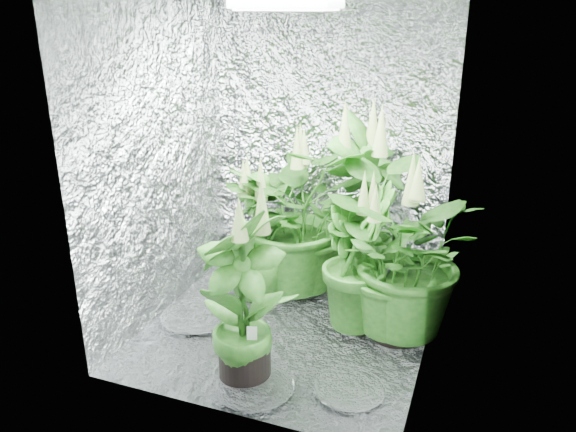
{
  "coord_description": "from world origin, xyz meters",
  "views": [
    {
      "loc": [
        1.02,
        -2.72,
        1.81
      ],
      "look_at": [
        0.01,
        0.0,
        0.71
      ],
      "focal_mm": 35.0,
      "sensor_mm": 36.0,
      "label": 1
    }
  ],
  "objects_px": {
    "plant_d": "(259,234)",
    "plant_c": "(359,260)",
    "plant_a": "(300,216)",
    "grow_lamp": "(287,1)",
    "plant_b": "(365,207)",
    "plant_f": "(243,297)",
    "circulation_fan": "(392,304)",
    "plant_e": "(401,257)"
  },
  "relations": [
    {
      "from": "plant_c",
      "to": "plant_f",
      "type": "relative_size",
      "value": 0.9
    },
    {
      "from": "grow_lamp",
      "to": "plant_d",
      "type": "height_order",
      "value": "grow_lamp"
    },
    {
      "from": "plant_c",
      "to": "plant_f",
      "type": "bearing_deg",
      "value": -119.76
    },
    {
      "from": "plant_d",
      "to": "plant_c",
      "type": "bearing_deg",
      "value": -12.53
    },
    {
      "from": "grow_lamp",
      "to": "plant_f",
      "type": "bearing_deg",
      "value": -92.64
    },
    {
      "from": "grow_lamp",
      "to": "plant_c",
      "type": "bearing_deg",
      "value": 23.49
    },
    {
      "from": "plant_e",
      "to": "plant_f",
      "type": "bearing_deg",
      "value": -133.41
    },
    {
      "from": "plant_f",
      "to": "plant_b",
      "type": "bearing_deg",
      "value": 74.55
    },
    {
      "from": "circulation_fan",
      "to": "plant_d",
      "type": "bearing_deg",
      "value": -177.57
    },
    {
      "from": "plant_a",
      "to": "plant_c",
      "type": "distance_m",
      "value": 0.58
    },
    {
      "from": "plant_f",
      "to": "plant_a",
      "type": "bearing_deg",
      "value": 93.85
    },
    {
      "from": "plant_a",
      "to": "plant_c",
      "type": "xyz_separation_m",
      "value": [
        0.48,
        -0.33,
        -0.09
      ]
    },
    {
      "from": "plant_a",
      "to": "plant_b",
      "type": "distance_m",
      "value": 0.43
    },
    {
      "from": "plant_e",
      "to": "grow_lamp",
      "type": "bearing_deg",
      "value": -167.39
    },
    {
      "from": "grow_lamp",
      "to": "circulation_fan",
      "type": "xyz_separation_m",
      "value": [
        0.58,
        0.21,
        -1.66
      ]
    },
    {
      "from": "plant_d",
      "to": "plant_f",
      "type": "xyz_separation_m",
      "value": [
        0.28,
        -0.86,
        0.04
      ]
    },
    {
      "from": "plant_b",
      "to": "plant_d",
      "type": "bearing_deg",
      "value": -152.29
    },
    {
      "from": "plant_a",
      "to": "plant_f",
      "type": "bearing_deg",
      "value": -86.15
    },
    {
      "from": "grow_lamp",
      "to": "plant_d",
      "type": "distance_m",
      "value": 1.46
    },
    {
      "from": "plant_a",
      "to": "plant_b",
      "type": "bearing_deg",
      "value": 20.54
    },
    {
      "from": "circulation_fan",
      "to": "plant_f",
      "type": "bearing_deg",
      "value": -119.32
    },
    {
      "from": "grow_lamp",
      "to": "plant_d",
      "type": "relative_size",
      "value": 0.52
    },
    {
      "from": "plant_c",
      "to": "circulation_fan",
      "type": "distance_m",
      "value": 0.34
    },
    {
      "from": "plant_d",
      "to": "plant_e",
      "type": "xyz_separation_m",
      "value": [
        0.93,
        -0.18,
        0.06
      ]
    },
    {
      "from": "plant_a",
      "to": "plant_d",
      "type": "relative_size",
      "value": 1.22
    },
    {
      "from": "plant_b",
      "to": "plant_f",
      "type": "height_order",
      "value": "plant_b"
    },
    {
      "from": "plant_e",
      "to": "circulation_fan",
      "type": "distance_m",
      "value": 0.34
    },
    {
      "from": "plant_b",
      "to": "plant_f",
      "type": "relative_size",
      "value": 1.21
    },
    {
      "from": "grow_lamp",
      "to": "plant_a",
      "type": "relative_size",
      "value": 0.43
    },
    {
      "from": "grow_lamp",
      "to": "plant_c",
      "type": "relative_size",
      "value": 0.53
    },
    {
      "from": "plant_b",
      "to": "plant_e",
      "type": "height_order",
      "value": "plant_b"
    },
    {
      "from": "plant_e",
      "to": "plant_f",
      "type": "height_order",
      "value": "plant_e"
    },
    {
      "from": "plant_c",
      "to": "circulation_fan",
      "type": "height_order",
      "value": "plant_c"
    },
    {
      "from": "plant_e",
      "to": "plant_c",
      "type": "bearing_deg",
      "value": 173.71
    },
    {
      "from": "plant_c",
      "to": "plant_d",
      "type": "xyz_separation_m",
      "value": [
        -0.69,
        0.15,
        0.0
      ]
    },
    {
      "from": "plant_b",
      "to": "plant_d",
      "type": "height_order",
      "value": "plant_b"
    },
    {
      "from": "plant_b",
      "to": "plant_c",
      "type": "distance_m",
      "value": 0.5
    },
    {
      "from": "grow_lamp",
      "to": "plant_f",
      "type": "xyz_separation_m",
      "value": [
        -0.03,
        -0.54,
        -1.35
      ]
    },
    {
      "from": "plant_e",
      "to": "plant_f",
      "type": "xyz_separation_m",
      "value": [
        -0.65,
        -0.68,
        -0.02
      ]
    },
    {
      "from": "plant_a",
      "to": "plant_e",
      "type": "bearing_deg",
      "value": -26.16
    },
    {
      "from": "plant_a",
      "to": "plant_c",
      "type": "relative_size",
      "value": 1.24
    },
    {
      "from": "plant_a",
      "to": "circulation_fan",
      "type": "xyz_separation_m",
      "value": [
        0.68,
        -0.29,
        -0.36
      ]
    }
  ]
}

